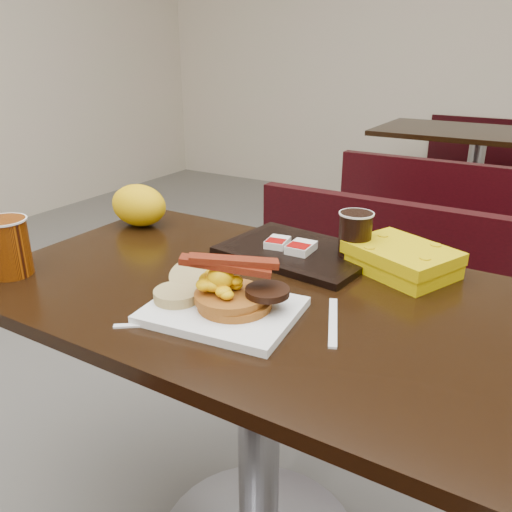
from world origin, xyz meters
The scene contains 23 objects.
table_near centered at (0.00, 0.00, 0.38)m, with size 1.20×0.70×0.75m, color black, non-canonical shape.
bench_near_n centered at (0.00, 0.70, 0.36)m, with size 1.00×0.46×0.72m, color black, non-canonical shape.
table_far centered at (0.00, 2.60, 0.38)m, with size 1.20×0.70×0.75m, color black, non-canonical shape.
bench_far_s centered at (0.00, 1.90, 0.36)m, with size 1.00×0.46×0.72m, color black, non-canonical shape.
bench_far_n centered at (0.00, 3.30, 0.36)m, with size 1.00×0.46×0.72m, color black, non-canonical shape.
platter centered at (0.00, -0.13, 0.76)m, with size 0.28×0.22×0.02m, color white.
pancake_stack centered at (0.01, -0.12, 0.78)m, with size 0.14×0.14×0.03m, color #964F19.
sausage_patty centered at (0.07, -0.09, 0.80)m, with size 0.08×0.08×0.01m, color black.
scrambled_eggs centered at (-0.01, -0.12, 0.82)m, with size 0.09×0.08×0.05m, color yellow.
bacon_strips centered at (0.00, -0.12, 0.85)m, with size 0.17×0.08×0.01m, color #480505, non-canonical shape.
muffin_bottom centered at (-0.10, -0.15, 0.78)m, with size 0.09×0.09×0.02m, color tan.
muffin_top centered at (-0.11, -0.09, 0.79)m, with size 0.10×0.10×0.02m, color tan.
coffee_cup_near centered at (-0.52, -0.22, 0.81)m, with size 0.09×0.09×0.13m, color #923F05.
fork centered at (-0.11, -0.25, 0.75)m, with size 0.13×0.02×0.00m, color white, non-canonical shape.
knife centered at (0.19, -0.05, 0.75)m, with size 0.19×0.02×0.00m, color white.
condiment_syrup centered at (-0.11, -0.04, 0.75)m, with size 0.04×0.03×0.01m, color #B15B07.
condiment_ketchup centered at (-0.11, 0.03, 0.75)m, with size 0.04×0.03×0.01m, color #8C0504.
tray centered at (-0.02, 0.22, 0.76)m, with size 0.36×0.25×0.02m, color black.
hashbrown_sleeve_left centered at (-0.07, 0.21, 0.78)m, with size 0.05×0.07×0.02m, color silver.
hashbrown_sleeve_right centered at (-0.01, 0.21, 0.78)m, with size 0.06×0.08×0.02m, color silver.
coffee_cup_far centered at (0.11, 0.25, 0.82)m, with size 0.08×0.08×0.10m, color black.
clamshell centered at (0.22, 0.25, 0.78)m, with size 0.22×0.17×0.06m, color #CEAF03.
paper_bag centered at (-0.52, 0.20, 0.81)m, with size 0.17×0.12×0.12m, color yellow.
Camera 1 is at (0.51, -0.86, 1.23)m, focal length 37.04 mm.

